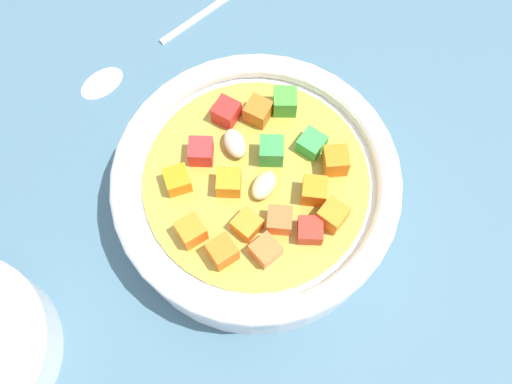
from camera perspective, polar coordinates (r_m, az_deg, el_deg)
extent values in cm
cube|color=#42667A|center=(47.66, 0.00, -1.58)|extent=(140.00, 140.00, 2.00)
cylinder|color=white|center=(44.71, 0.00, -0.20)|extent=(19.15, 19.15, 4.29)
torus|color=white|center=(42.25, 0.00, 1.11)|extent=(19.69, 19.69, 1.69)
cylinder|color=#A99B3A|center=(42.53, 0.00, 0.95)|extent=(15.37, 15.37, 0.40)
cube|color=orange|center=(43.77, 0.20, 7.32)|extent=(2.02, 2.02, 1.53)
cube|color=green|center=(42.97, 5.08, 4.41)|extent=(1.88, 1.88, 1.23)
cube|color=orange|center=(40.62, -0.81, -2.95)|extent=(1.76, 1.76, 1.20)
cube|color=orange|center=(41.49, -2.49, 0.87)|extent=(2.25, 2.25, 1.56)
cube|color=orange|center=(41.33, 5.30, 0.11)|extent=(2.24, 2.24, 1.69)
cube|color=orange|center=(40.44, -5.88, -3.56)|extent=(1.85, 1.85, 1.66)
cube|color=green|center=(42.25, 1.40, 3.75)|extent=(2.25, 2.25, 1.82)
cube|color=red|center=(40.50, 4.64, -3.74)|extent=(2.25, 2.25, 1.33)
ellipsoid|color=beige|center=(42.78, -1.92, 4.43)|extent=(2.13, 2.59, 1.33)
cube|color=red|center=(43.80, -2.70, 7.25)|extent=(2.00, 2.00, 1.53)
ellipsoid|color=beige|center=(41.63, 0.76, 0.63)|extent=(2.56, 2.04, 1.10)
cube|color=red|center=(42.51, -5.02, 3.68)|extent=(2.25, 2.25, 1.59)
cube|color=orange|center=(40.03, 0.88, -5.30)|extent=(1.64, 1.64, 1.33)
cube|color=#DD5E2C|center=(40.64, 2.14, -2.56)|extent=(2.25, 2.25, 1.39)
cube|color=orange|center=(39.85, -3.07, -5.41)|extent=(1.82, 1.82, 1.74)
cube|color=orange|center=(42.27, 7.22, 2.83)|extent=(2.23, 2.23, 1.82)
cube|color=green|center=(44.09, 2.64, 8.18)|extent=(2.25, 2.25, 1.71)
cube|color=orange|center=(40.86, 6.96, -2.10)|extent=(1.82, 1.82, 1.69)
cube|color=orange|center=(41.90, -7.14, 1.07)|extent=(2.11, 2.11, 1.44)
cylinder|color=silver|center=(55.44, -3.90, 16.58)|extent=(11.20, 1.08, 0.61)
ellipsoid|color=silver|center=(52.43, -13.90, 9.75)|extent=(3.90, 2.48, 0.81)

